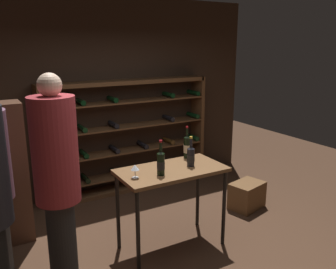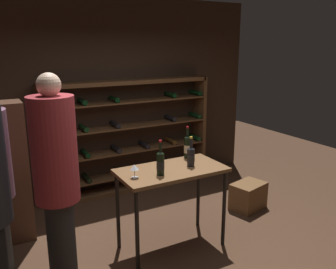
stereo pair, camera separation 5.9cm
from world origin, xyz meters
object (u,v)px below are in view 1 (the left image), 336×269
Objects in this scene: wine_rack at (129,137)px; person_host_in_suit at (57,174)px; wine_glass_stemmed_left at (135,168)px; display_cabinet at (7,174)px; wine_bottle_black_capsule at (161,163)px; tasting_table at (172,178)px; wine_bottle_red_label at (187,147)px; wine_crate at (247,195)px; wine_bottle_gold_foil at (191,156)px.

wine_rack is 1.31× the size of person_host_in_suit.
wine_rack is 2.01m from wine_glass_stemmed_left.
wine_glass_stemmed_left is at bearing -151.65° from person_host_in_suit.
display_cabinet is (-0.32, 1.15, -0.32)m from person_host_in_suit.
wine_bottle_black_capsule is 0.28m from wine_glass_stemmed_left.
tasting_table is 0.52m from wine_glass_stemmed_left.
wine_rack is 2.00m from display_cabinet.
wine_rack reaches higher than wine_bottle_red_label.
wine_bottle_red_label reaches higher than tasting_table.
wine_bottle_gold_foil reaches higher than wine_crate.
wine_rack reaches higher than wine_bottle_gold_foil.
person_host_in_suit reaches higher than wine_crate.
wine_bottle_red_label is (0.36, 0.25, 0.25)m from tasting_table.
person_host_in_suit is 1.24× the size of display_cabinet.
display_cabinet is at bearing 134.66° from wine_glass_stemmed_left.
wine_crate is (2.69, 0.39, -0.96)m from person_host_in_suit.
tasting_table is 1.29m from person_host_in_suit.
wine_rack is 2.01m from wine_crate.
wine_bottle_gold_foil is (-0.05, -1.83, 0.20)m from wine_rack.
tasting_table is 1.91m from display_cabinet.
wine_bottle_black_capsule is (-0.19, -0.10, 0.24)m from tasting_table.
wine_bottle_gold_foil is 2.40× the size of wine_glass_stemmed_left.
wine_bottle_red_label is at bearing 34.48° from tasting_table.
person_host_in_suit is at bearing -74.29° from display_cabinet.
display_cabinet reaches higher than wine_bottle_black_capsule.
wine_rack is 1.83m from tasting_table.
tasting_table is 0.50m from wine_bottle_red_label.
display_cabinet is 2.13m from wine_bottle_gold_foil.
wine_rack is 7.11× the size of wine_bottle_black_capsule.
wine_crate is 1.27× the size of wine_bottle_black_capsule.
wine_glass_stemmed_left is at bearing -178.24° from wine_bottle_gold_foil.
person_host_in_suit is 2.88m from wine_crate.
wine_bottle_gold_foil is at bearing -91.67° from wine_rack.
display_cabinet reaches higher than wine_bottle_red_label.
wine_crate is 1.41m from wine_bottle_red_label.
tasting_table is 8.35× the size of wine_glass_stemmed_left.
wine_crate is (1.44, 0.31, -0.65)m from tasting_table.
wine_bottle_red_label reaches higher than wine_glass_stemmed_left.
person_host_in_suit is at bearing -129.30° from wine_rack.
wine_bottle_red_label is at bearing 19.63° from wine_glass_stemmed_left.
display_cabinet is (-1.86, -0.73, -0.04)m from wine_rack.
wine_glass_stemmed_left is at bearing 168.48° from wine_bottle_black_capsule.
tasting_table is at bearing -99.07° from wine_rack.
wine_glass_stemmed_left is (-0.27, 0.06, -0.03)m from wine_bottle_black_capsule.
tasting_table is 0.72× the size of display_cabinet.
wine_rack is 5.61× the size of wine_crate.
wine_glass_stemmed_left is at bearing -45.34° from display_cabinet.
wine_crate is at bearing 3.65° from wine_bottle_red_label.
wine_bottle_black_capsule is (-0.55, -0.35, -0.01)m from wine_bottle_red_label.
display_cabinet is (-1.57, 1.07, -0.01)m from tasting_table.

